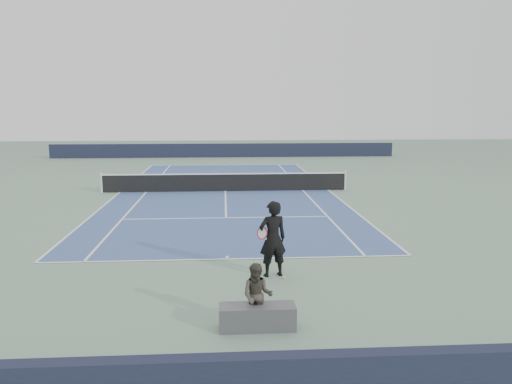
{
  "coord_description": "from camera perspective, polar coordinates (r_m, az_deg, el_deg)",
  "views": [
    {
      "loc": [
        -0.07,
        -25.94,
        4.42
      ],
      "look_at": [
        1.18,
        -6.69,
        1.1
      ],
      "focal_mm": 35.0,
      "sensor_mm": 36.0,
      "label": 1
    }
  ],
  "objects": [
    {
      "name": "tennis_player",
      "position": [
        13.07,
        1.92,
        -5.36
      ],
      "size": [
        0.88,
        0.71,
        2.02
      ],
      "color": "black",
      "rests_on": "ground"
    },
    {
      "name": "windscreen_far",
      "position": [
        43.99,
        -3.64,
        4.77
      ],
      "size": [
        30.0,
        0.25,
        1.2
      ],
      "primitive_type": "cube",
      "color": "black",
      "rests_on": "ground"
    },
    {
      "name": "tennis_ball",
      "position": [
        13.15,
        3.25,
        -9.74
      ],
      "size": [
        0.07,
        0.07,
        0.07
      ],
      "primitive_type": "sphere",
      "color": "yellow",
      "rests_on": "ground"
    },
    {
      "name": "spectator_bench",
      "position": [
        10.22,
        0.15,
        -12.87
      ],
      "size": [
        1.6,
        0.79,
        1.36
      ],
      "color": "#4C4C50",
      "rests_on": "ground"
    },
    {
      "name": "tennis_net",
      "position": [
        26.23,
        -3.54,
        1.16
      ],
      "size": [
        12.9,
        0.1,
        1.07
      ],
      "color": "silver",
      "rests_on": "ground"
    },
    {
      "name": "ground",
      "position": [
        26.31,
        -3.53,
        0.08
      ],
      "size": [
        80.0,
        80.0,
        0.0
      ],
      "primitive_type": "plane",
      "color": "slate"
    },
    {
      "name": "court_surface",
      "position": [
        26.31,
        -3.53,
        0.09
      ],
      "size": [
        10.97,
        23.77,
        0.01
      ],
      "primitive_type": "cube",
      "color": "#385185",
      "rests_on": "ground"
    }
  ]
}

